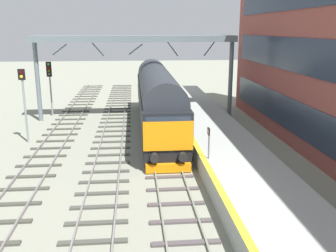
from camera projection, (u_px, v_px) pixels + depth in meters
ground_plane at (165, 158)px, 22.19m from camera, size 140.00×140.00×0.00m
track_main at (165, 157)px, 22.18m from camera, size 2.50×60.00×0.15m
track_adjacent_west at (108, 159)px, 21.89m from camera, size 2.50×60.00×0.15m
track_adjacent_far_west at (42, 161)px, 21.55m from camera, size 2.50×60.00×0.15m
station_platform at (224, 148)px, 22.39m from camera, size 4.00×44.00×1.01m
diesel_locomotive at (157, 97)px, 28.03m from camera, size 2.74×18.46×4.68m
signal_post_mid at (24, 98)px, 24.48m from camera, size 0.44×0.22×4.95m
signal_post_far at (50, 81)px, 32.14m from camera, size 0.44×0.22×4.74m
platform_number_sign at (209, 138)px, 18.85m from camera, size 0.10×0.44×1.61m
overhead_footbridge at (136, 43)px, 30.27m from camera, size 16.45×2.00×6.93m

